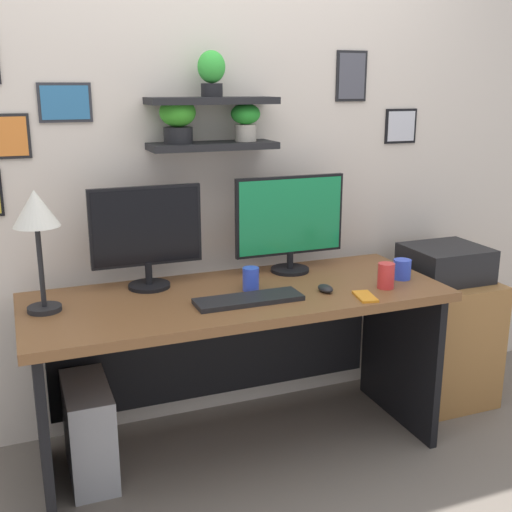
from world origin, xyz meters
The scene contains 15 objects.
ground_plane centered at (0.00, 0.00, 0.00)m, with size 8.00×8.00×0.00m, color #70665B.
back_wall_assembly centered at (0.00, 0.44, 1.36)m, with size 4.40×0.24×2.70m.
desk centered at (0.00, 0.06, 0.54)m, with size 1.77×0.68×0.75m.
monitor_left centered at (-0.33, 0.22, 0.99)m, with size 0.48×0.18×0.44m.
monitor_right centered at (0.33, 0.22, 0.99)m, with size 0.53×0.18×0.45m.
keyboard centered at (0.00, -0.12, 0.76)m, with size 0.44×0.14×0.02m, color black.
computer_mouse centered at (0.35, -0.12, 0.77)m, with size 0.06×0.09×0.03m, color black.
desk_lamp centered at (-0.77, 0.06, 1.12)m, with size 0.17×0.17×0.47m.
cell_phone centered at (0.47, -0.25, 0.76)m, with size 0.07×0.14×0.01m, color orange.
coffee_mug centered at (0.76, -0.08, 0.80)m, with size 0.08×0.08×0.09m, color blue.
pen_cup centered at (0.06, 0.01, 0.80)m, with size 0.07×0.07×0.10m, color blue.
water_cup centered at (0.61, -0.17, 0.81)m, with size 0.07×0.07×0.11m, color red.
drawer_cabinet centered at (1.16, 0.12, 0.32)m, with size 0.44×0.50×0.64m, color #9E6B38.
printer centered at (1.16, 0.12, 0.73)m, with size 0.38×0.34×0.17m, color black.
computer_tower_left centered at (-0.65, 0.06, 0.21)m, with size 0.18×0.40×0.41m, color #99999E.
Camera 1 is at (-0.85, -2.39, 1.60)m, focal length 44.42 mm.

